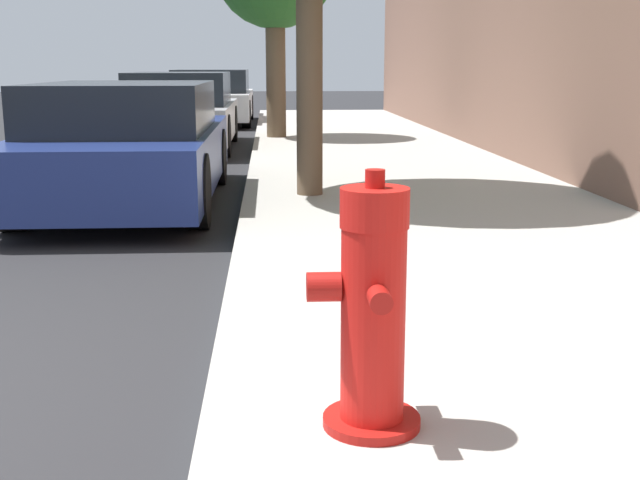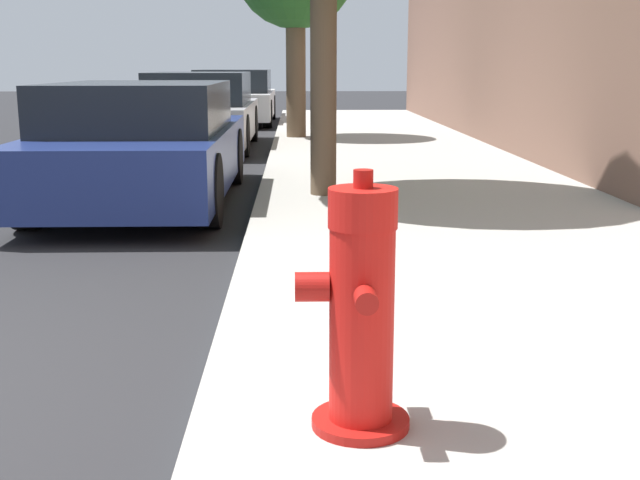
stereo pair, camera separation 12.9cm
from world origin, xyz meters
The scene contains 5 objects.
sidewalk_slab centered at (3.55, 0.00, 0.06)m, with size 3.51×40.00×0.12m.
fire_hydrant centered at (2.41, -0.29, 0.54)m, with size 0.41×0.42×0.92m.
parked_car_near centered at (0.66, 5.16, 0.60)m, with size 1.75×4.27×1.21m.
parked_car_mid centered at (0.60, 10.57, 0.62)m, with size 1.71×4.19×1.26m.
parked_car_far centered at (0.71, 16.39, 0.62)m, with size 1.85×4.42×1.26m.
Camera 2 is at (2.19, -2.95, 1.39)m, focal length 45.00 mm.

